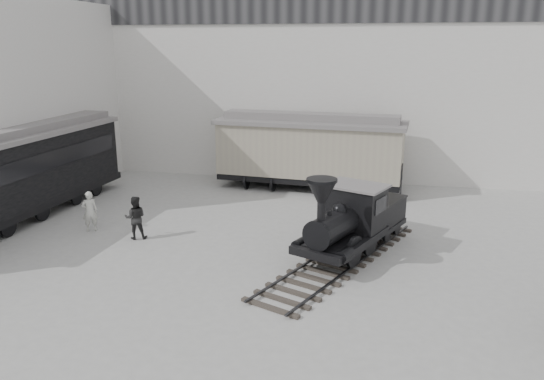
% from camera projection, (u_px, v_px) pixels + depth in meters
% --- Properties ---
extents(ground, '(90.00, 90.00, 0.00)m').
position_uv_depth(ground, '(253.00, 296.00, 15.28)').
color(ground, '#9E9E9B').
extents(north_wall, '(34.00, 2.51, 11.00)m').
position_uv_depth(north_wall, '(319.00, 73.00, 27.95)').
color(north_wall, silver).
rests_on(north_wall, ground).
extents(west_pavilion, '(7.00, 12.11, 9.00)m').
position_uv_depth(west_pavilion, '(16.00, 97.00, 26.30)').
color(west_pavilion, silver).
rests_on(west_pavilion, ground).
extents(locomotive, '(5.14, 8.68, 3.05)m').
position_uv_depth(locomotive, '(350.00, 224.00, 17.98)').
color(locomotive, black).
rests_on(locomotive, ground).
extents(boxcar, '(9.48, 3.69, 3.79)m').
position_uv_depth(boxcar, '(310.00, 150.00, 26.16)').
color(boxcar, black).
rests_on(boxcar, ground).
extents(passenger_coach, '(3.66, 13.52, 3.58)m').
position_uv_depth(passenger_coach, '(7.00, 175.00, 21.10)').
color(passenger_coach, black).
rests_on(passenger_coach, ground).
extents(visitor_a, '(0.70, 0.64, 1.60)m').
position_uv_depth(visitor_a, '(90.00, 211.00, 20.40)').
color(visitor_a, silver).
rests_on(visitor_a, ground).
extents(visitor_b, '(0.95, 0.85, 1.63)m').
position_uv_depth(visitor_b, '(135.00, 218.00, 19.61)').
color(visitor_b, black).
rests_on(visitor_b, ground).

